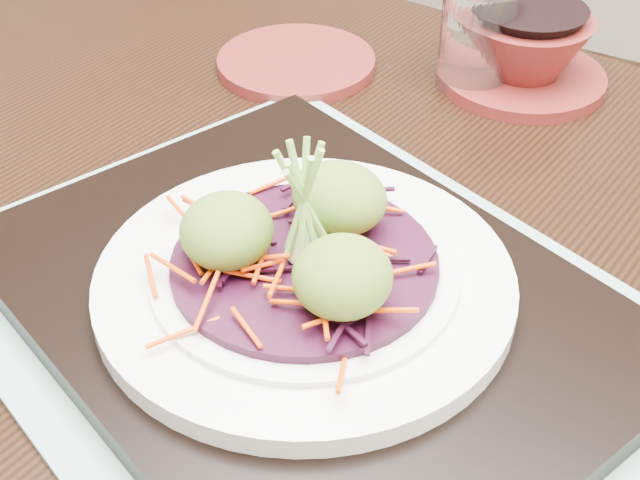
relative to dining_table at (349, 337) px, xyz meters
The scene contains 11 objects.
dining_table is the anchor object (origin of this frame).
placemat 0.14m from the dining_table, 81.09° to the right, with size 0.51×0.40×0.00m, color #7FA490.
serving_tray 0.15m from the dining_table, 81.09° to the right, with size 0.45×0.33×0.02m, color black.
white_plate 0.17m from the dining_table, 81.09° to the right, with size 0.29×0.29×0.02m.
cabbage_bed 0.18m from the dining_table, 81.09° to the right, with size 0.18×0.18×0.01m, color #320A1E.
carrot_julienne 0.19m from the dining_table, 81.09° to the right, with size 0.22×0.22×0.01m, color #EB4204, non-canonical shape.
guacamole_scoops 0.20m from the dining_table, 81.16° to the right, with size 0.16×0.14×0.05m.
scallion_garnish 0.22m from the dining_table, 81.09° to the right, with size 0.07×0.07×0.10m, color #84BA4A, non-canonical shape.
terracotta_side_plate 0.32m from the dining_table, 131.33° to the left, with size 0.17×0.17×0.01m, color #5C1815.
water_glass 0.33m from the dining_table, 95.23° to the left, with size 0.07×0.07×0.10m, color white.
terracotta_bowl_set 0.34m from the dining_table, 87.11° to the left, with size 0.19×0.19×0.07m.
Camera 1 is at (0.23, -0.55, 1.23)m, focal length 50.00 mm.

